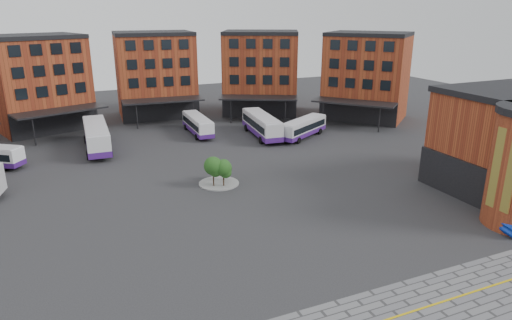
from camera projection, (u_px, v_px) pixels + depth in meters
name	position (u px, v px, depth m)	size (l,w,h in m)	color
ground	(243.00, 234.00, 38.79)	(160.00, 160.00, 0.00)	#28282B
main_building	(117.00, 87.00, 67.95)	(94.14, 42.48, 14.60)	#9C4322
tree_island	(220.00, 169.00, 48.98)	(4.40, 4.40, 3.38)	gray
bus_c	(97.00, 136.00, 61.50)	(3.49, 12.64, 3.54)	silver
bus_d	(198.00, 124.00, 69.46)	(2.65, 9.99, 2.80)	white
bus_e	(262.00, 125.00, 68.05)	(3.97, 11.96, 3.31)	silver
bus_f	(303.00, 128.00, 67.54)	(9.75, 7.06, 2.81)	silver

